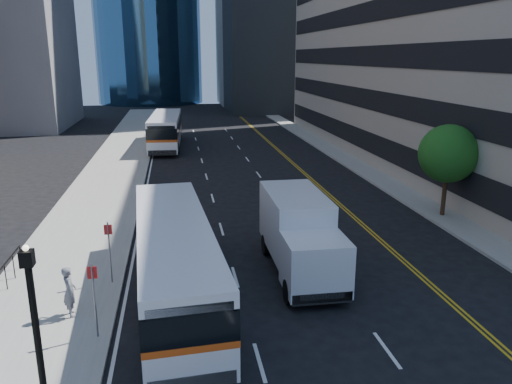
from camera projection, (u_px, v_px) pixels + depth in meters
ground at (332, 293)px, 19.17m from camera, size 160.00×160.00×0.00m
sidewalk_west at (118, 165)px, 41.33m from camera, size 5.00×90.00×0.15m
sidewalk_east at (343, 158)px, 44.35m from camera, size 2.00×90.00×0.15m
street_tree at (448, 154)px, 27.22m from camera, size 3.20×3.20×5.10m
lamp_post at (36, 332)px, 11.34m from camera, size 0.28×0.28×4.56m
bus_front at (174, 258)px, 18.22m from camera, size 3.36×11.86×3.02m
bus_rear at (166, 130)px, 49.52m from camera, size 3.29×12.54×3.21m
box_truck at (300, 234)px, 20.56m from camera, size 2.36×6.73×3.22m
pedestrian at (70, 291)px, 16.99m from camera, size 0.62×0.76×1.79m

